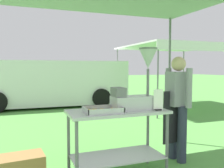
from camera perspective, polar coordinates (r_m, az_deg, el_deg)
ground_plane at (r=7.79m, az=-10.49°, el=-6.84°), size 70.00×70.00×0.00m
donut_cart at (r=3.20m, az=1.28°, el=-10.45°), size 1.29×0.61×0.89m
donut_tray at (r=2.99m, az=-2.13°, el=-6.39°), size 0.46×0.32×0.07m
donut_fryer at (r=3.21m, az=5.94°, el=-0.78°), size 0.62×0.28×0.82m
menu_sign at (r=3.19m, az=10.92°, el=-4.05°), size 0.13×0.05×0.27m
vendor at (r=3.84m, az=15.29°, el=-4.30°), size 0.46×0.54×1.61m
van_white at (r=9.38m, az=-14.60°, el=0.32°), size 5.69×2.23×1.69m
neighbour_tent at (r=9.00m, az=14.69°, el=8.35°), size 3.38×3.26×2.22m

